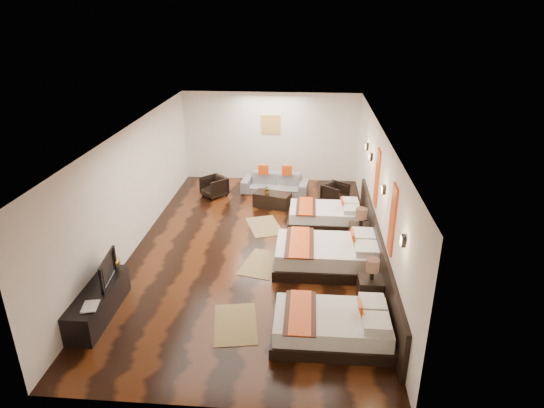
# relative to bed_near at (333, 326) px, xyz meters

# --- Properties ---
(floor) EXTENTS (5.50, 9.50, 0.01)m
(floor) POSITION_rel_bed_near_xyz_m (-1.70, 3.12, -0.26)
(floor) COLOR black
(floor) RESTS_ON ground
(ceiling) EXTENTS (5.50, 9.50, 0.01)m
(ceiling) POSITION_rel_bed_near_xyz_m (-1.70, 3.12, 2.54)
(ceiling) COLOR white
(ceiling) RESTS_ON floor
(back_wall) EXTENTS (5.50, 0.01, 2.80)m
(back_wall) POSITION_rel_bed_near_xyz_m (-1.70, 7.87, 1.14)
(back_wall) COLOR silver
(back_wall) RESTS_ON floor
(left_wall) EXTENTS (0.01, 9.50, 2.80)m
(left_wall) POSITION_rel_bed_near_xyz_m (-4.45, 3.12, 1.14)
(left_wall) COLOR silver
(left_wall) RESTS_ON floor
(right_wall) EXTENTS (0.01, 9.50, 2.80)m
(right_wall) POSITION_rel_bed_near_xyz_m (1.05, 3.12, 1.14)
(right_wall) COLOR silver
(right_wall) RESTS_ON floor
(headboard_panel) EXTENTS (0.08, 6.60, 0.90)m
(headboard_panel) POSITION_rel_bed_near_xyz_m (1.01, 2.32, 0.19)
(headboard_panel) COLOR black
(headboard_panel) RESTS_ON floor
(bed_near) EXTENTS (2.00, 1.26, 0.76)m
(bed_near) POSITION_rel_bed_near_xyz_m (0.00, 0.00, 0.00)
(bed_near) COLOR black
(bed_near) RESTS_ON floor
(bed_mid) EXTENTS (2.28, 1.43, 0.87)m
(bed_mid) POSITION_rel_bed_near_xyz_m (0.00, 2.38, 0.04)
(bed_mid) COLOR black
(bed_mid) RESTS_ON floor
(bed_far) EXTENTS (1.88, 1.18, 0.72)m
(bed_far) POSITION_rel_bed_near_xyz_m (-0.00, 4.58, -0.02)
(bed_far) COLOR black
(bed_far) RESTS_ON floor
(nightstand_a) EXTENTS (0.47, 0.47, 0.92)m
(nightstand_a) POSITION_rel_bed_near_xyz_m (0.75, 1.14, 0.06)
(nightstand_a) COLOR black
(nightstand_a) RESTS_ON floor
(nightstand_b) EXTENTS (0.49, 0.49, 0.98)m
(nightstand_b) POSITION_rel_bed_near_xyz_m (0.75, 3.37, 0.08)
(nightstand_b) COLOR black
(nightstand_b) RESTS_ON floor
(jute_mat_near) EXTENTS (0.94, 1.31, 0.01)m
(jute_mat_near) POSITION_rel_bed_near_xyz_m (-1.70, 0.26, -0.26)
(jute_mat_near) COLOR olive
(jute_mat_near) RESTS_ON floor
(jute_mat_mid) EXTENTS (1.02, 1.35, 0.01)m
(jute_mat_mid) POSITION_rel_bed_near_xyz_m (-1.45, 2.40, -0.26)
(jute_mat_mid) COLOR olive
(jute_mat_mid) RESTS_ON floor
(jute_mat_far) EXTENTS (1.11, 1.38, 0.01)m
(jute_mat_far) POSITION_rel_bed_near_xyz_m (-1.56, 4.30, -0.26)
(jute_mat_far) COLOR olive
(jute_mat_far) RESTS_ON floor
(tv_console) EXTENTS (0.50, 1.80, 0.55)m
(tv_console) POSITION_rel_bed_near_xyz_m (-4.20, 0.32, 0.01)
(tv_console) COLOR black
(tv_console) RESTS_ON floor
(tv) EXTENTS (0.22, 0.91, 0.52)m
(tv) POSITION_rel_bed_near_xyz_m (-4.15, 0.59, 0.55)
(tv) COLOR black
(tv) RESTS_ON tv_console
(book) EXTENTS (0.32, 0.39, 0.03)m
(book) POSITION_rel_bed_near_xyz_m (-4.20, -0.23, 0.30)
(book) COLOR black
(book) RESTS_ON tv_console
(figurine) EXTENTS (0.30, 0.30, 0.31)m
(figurine) POSITION_rel_bed_near_xyz_m (-4.20, 1.09, 0.44)
(figurine) COLOR brown
(figurine) RESTS_ON tv_console
(sofa) EXTENTS (2.04, 0.98, 0.58)m
(sofa) POSITION_rel_bed_near_xyz_m (-1.47, 6.66, 0.03)
(sofa) COLOR slate
(sofa) RESTS_ON floor
(armchair_left) EXTENTS (0.91, 0.91, 0.60)m
(armchair_left) POSITION_rel_bed_near_xyz_m (-3.24, 6.25, 0.04)
(armchair_left) COLOR black
(armchair_left) RESTS_ON floor
(armchair_right) EXTENTS (0.88, 0.88, 0.58)m
(armchair_right) POSITION_rel_bed_near_xyz_m (0.30, 6.01, 0.03)
(armchair_right) COLOR black
(armchair_right) RESTS_ON floor
(coffee_table) EXTENTS (1.10, 0.76, 0.40)m
(coffee_table) POSITION_rel_bed_near_xyz_m (-1.47, 5.61, -0.06)
(coffee_table) COLOR black
(coffee_table) RESTS_ON floor
(table_plant) EXTENTS (0.27, 0.24, 0.25)m
(table_plant) POSITION_rel_bed_near_xyz_m (-1.60, 5.55, 0.26)
(table_plant) COLOR #2A5F1F
(table_plant) RESTS_ON coffee_table
(orange_panel_a) EXTENTS (0.04, 0.40, 1.30)m
(orange_panel_a) POSITION_rel_bed_near_xyz_m (1.03, 1.22, 1.44)
(orange_panel_a) COLOR #D86014
(orange_panel_a) RESTS_ON right_wall
(orange_panel_b) EXTENTS (0.04, 0.40, 1.30)m
(orange_panel_b) POSITION_rel_bed_near_xyz_m (1.03, 3.42, 1.44)
(orange_panel_b) COLOR #D86014
(orange_panel_b) RESTS_ON right_wall
(sconce_near) EXTENTS (0.07, 0.12, 0.18)m
(sconce_near) POSITION_rel_bed_near_xyz_m (1.01, 0.12, 1.59)
(sconce_near) COLOR black
(sconce_near) RESTS_ON right_wall
(sconce_mid) EXTENTS (0.07, 0.12, 0.18)m
(sconce_mid) POSITION_rel_bed_near_xyz_m (1.01, 2.32, 1.59)
(sconce_mid) COLOR black
(sconce_mid) RESTS_ON right_wall
(sconce_far) EXTENTS (0.07, 0.12, 0.18)m
(sconce_far) POSITION_rel_bed_near_xyz_m (1.01, 4.52, 1.59)
(sconce_far) COLOR black
(sconce_far) RESTS_ON right_wall
(sconce_lounge) EXTENTS (0.07, 0.12, 0.18)m
(sconce_lounge) POSITION_rel_bed_near_xyz_m (1.01, 5.42, 1.59)
(sconce_lounge) COLOR black
(sconce_lounge) RESTS_ON right_wall
(gold_artwork) EXTENTS (0.60, 0.04, 0.60)m
(gold_artwork) POSITION_rel_bed_near_xyz_m (-1.70, 7.85, 1.54)
(gold_artwork) COLOR #AD873F
(gold_artwork) RESTS_ON back_wall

